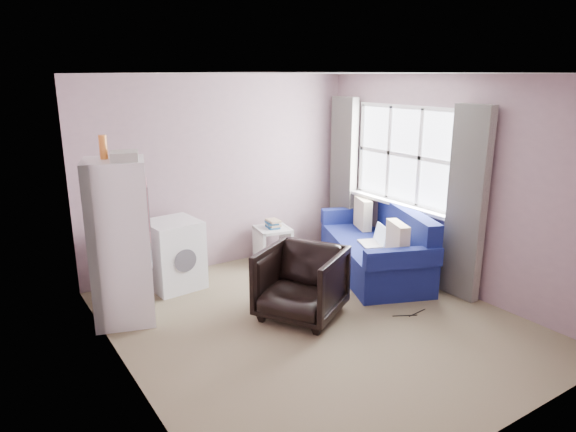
% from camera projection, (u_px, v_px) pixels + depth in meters
% --- Properties ---
extents(room, '(3.84, 4.24, 2.54)m').
position_uv_depth(room, '(318.00, 205.00, 5.03)').
color(room, '#7C6D51').
rests_on(room, ground).
extents(armchair, '(1.06, 1.08, 0.83)m').
position_uv_depth(armchair, '(301.00, 280.00, 5.37)').
color(armchair, black).
rests_on(armchair, ground).
extents(fridge, '(0.73, 0.73, 1.93)m').
position_uv_depth(fridge, '(120.00, 241.00, 5.18)').
color(fridge, white).
rests_on(fridge, ground).
extents(washing_machine, '(0.63, 0.63, 0.83)m').
position_uv_depth(washing_machine, '(174.00, 253.00, 6.13)').
color(washing_machine, white).
rests_on(washing_machine, ground).
extents(side_table, '(0.51, 0.51, 0.60)m').
position_uv_depth(side_table, '(273.00, 242.00, 7.01)').
color(side_table, beige).
rests_on(side_table, ground).
extents(sofa, '(1.57, 2.17, 0.88)m').
position_uv_depth(sofa, '(378.00, 249.00, 6.61)').
color(sofa, navy).
rests_on(sofa, ground).
extents(window_dressing, '(0.17, 2.62, 2.18)m').
position_uv_depth(window_dressing, '(397.00, 186.00, 6.56)').
color(window_dressing, white).
rests_on(window_dressing, ground).
extents(floor_cables, '(0.42, 0.14, 0.01)m').
position_uv_depth(floor_cables, '(411.00, 314.00, 5.51)').
color(floor_cables, black).
rests_on(floor_cables, ground).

